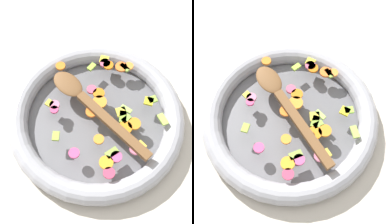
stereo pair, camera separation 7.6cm
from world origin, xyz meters
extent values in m
plane|color=beige|center=(0.00, 0.00, 0.00)|extent=(4.00, 4.00, 0.00)
cylinder|color=slate|center=(0.00, 0.00, 0.01)|extent=(0.39, 0.39, 0.01)
torus|color=#9E9EA5|center=(0.00, 0.00, 0.03)|extent=(0.44, 0.44, 0.05)
cylinder|color=orange|center=(0.09, 0.07, 0.05)|extent=(0.03, 0.03, 0.01)
cylinder|color=orange|center=(0.03, -0.01, 0.05)|extent=(0.04, 0.04, 0.01)
cylinder|color=orange|center=(0.14, -0.04, 0.05)|extent=(0.03, 0.03, 0.01)
cylinder|color=orange|center=(-0.13, -0.01, 0.05)|extent=(0.04, 0.04, 0.01)
cylinder|color=orange|center=(-0.07, 0.00, 0.05)|extent=(0.03, 0.03, 0.01)
cylinder|color=orange|center=(0.05, -0.01, 0.05)|extent=(0.04, 0.04, 0.01)
cylinder|color=orange|center=(0.00, 0.01, 0.05)|extent=(0.04, 0.04, 0.01)
cylinder|color=orange|center=(0.13, -0.10, 0.05)|extent=(0.03, 0.03, 0.01)
cylinder|color=orange|center=(-0.05, -0.07, 0.05)|extent=(0.04, 0.04, 0.01)
cylinder|color=orange|center=(0.13, -0.08, 0.05)|extent=(0.04, 0.04, 0.01)
cylinder|color=orange|center=(0.14, 0.08, 0.05)|extent=(0.04, 0.04, 0.01)
cylinder|color=orange|center=(-0.04, -0.09, 0.05)|extent=(0.04, 0.04, 0.01)
cube|color=#95CE43|center=(0.02, -0.14, 0.05)|extent=(0.02, 0.03, 0.01)
cube|color=#A6CF5A|center=(0.00, -0.07, 0.05)|extent=(0.03, 0.03, 0.01)
cube|color=#87B137|center=(-0.02, -0.06, 0.05)|extent=(0.03, 0.02, 0.01)
cube|color=#97C23D|center=(0.13, 0.00, 0.05)|extent=(0.03, 0.03, 0.01)
cube|color=#96B63F|center=(-0.06, 0.10, 0.05)|extent=(0.03, 0.02, 0.01)
cube|color=#8BBE43|center=(-0.03, -0.07, 0.05)|extent=(0.03, 0.03, 0.01)
cube|color=#8EB444|center=(-0.11, -0.03, 0.05)|extent=(0.03, 0.04, 0.01)
cube|color=#A5CC51|center=(-0.04, -0.16, 0.05)|extent=(0.03, 0.03, 0.01)
cube|color=#91BE46|center=(0.12, -0.09, 0.05)|extent=(0.03, 0.03, 0.01)
cylinder|color=#D63662|center=(-0.06, -0.06, 0.05)|extent=(0.03, 0.03, 0.01)
cylinder|color=#DE4073|center=(0.01, 0.10, 0.05)|extent=(0.02, 0.02, 0.01)
cylinder|color=#CD3C5D|center=(-0.16, -0.02, 0.05)|extent=(0.03, 0.03, 0.01)
cylinder|color=#DF506F|center=(0.06, 0.01, 0.05)|extent=(0.03, 0.03, 0.01)
cylinder|color=#DB6E8E|center=(-0.11, -0.08, 0.05)|extent=(0.03, 0.03, 0.01)
cylinder|color=#D85879|center=(0.14, -0.04, 0.05)|extent=(0.04, 0.04, 0.01)
cylinder|color=#E54680|center=(-0.10, 0.06, 0.05)|extent=(0.03, 0.03, 0.01)
cylinder|color=pink|center=(0.03, 0.10, 0.05)|extent=(0.03, 0.03, 0.01)
cylinder|color=#D44D85|center=(-0.12, -0.04, 0.05)|extent=(0.04, 0.04, 0.01)
cube|color=yellow|center=(0.02, -0.13, 0.05)|extent=(0.03, 0.03, 0.01)
cube|color=yellow|center=(0.03, 0.11, 0.05)|extent=(0.02, 0.02, 0.01)
cube|color=yellow|center=(-0.01, -0.06, 0.05)|extent=(0.03, 0.03, 0.01)
cube|color=yellow|center=(-0.10, -0.09, 0.05)|extent=(0.03, 0.03, 0.01)
cube|color=yellow|center=(0.16, -0.04, 0.05)|extent=(0.03, 0.03, 0.01)
cube|color=brown|center=(-0.04, -0.04, 0.06)|extent=(0.19, 0.16, 0.01)
ellipsoid|color=brown|center=(0.08, 0.06, 0.06)|extent=(0.11, 0.10, 0.01)
camera|label=1|loc=(-0.36, 0.03, 0.72)|focal=50.00mm
camera|label=2|loc=(-0.36, -0.04, 0.72)|focal=50.00mm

